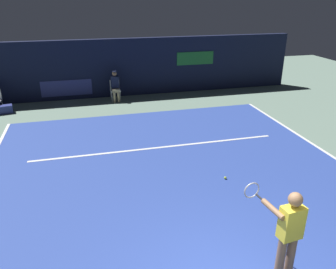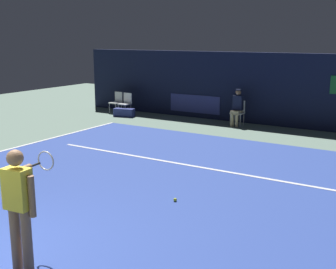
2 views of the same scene
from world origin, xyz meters
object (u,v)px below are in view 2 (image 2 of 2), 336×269
(tennis_player, at_px, (20,203))
(tennis_ball, at_px, (175,200))
(courtside_chair_far, at_px, (117,101))
(equipment_bag, at_px, (124,112))
(courtside_chair_near, at_px, (126,102))
(line_judge_on_chair, at_px, (237,107))

(tennis_player, distance_m, tennis_ball, 3.47)
(courtside_chair_far, bearing_deg, equipment_bag, -33.05)
(courtside_chair_near, xyz_separation_m, tennis_ball, (6.83, -7.42, -0.46))
(courtside_chair_near, height_order, equipment_bag, courtside_chair_near)
(courtside_chair_near, relative_size, tennis_ball, 12.94)
(tennis_player, distance_m, equipment_bag, 12.05)
(tennis_ball, bearing_deg, courtside_chair_near, 132.61)
(equipment_bag, bearing_deg, line_judge_on_chair, -4.35)
(tennis_ball, height_order, equipment_bag, equipment_bag)
(line_judge_on_chair, relative_size, equipment_bag, 1.57)
(courtside_chair_far, relative_size, equipment_bag, 1.05)
(courtside_chair_far, bearing_deg, courtside_chair_near, -9.17)
(tennis_player, relative_size, courtside_chair_far, 1.97)
(line_judge_on_chair, xyz_separation_m, courtside_chair_far, (-5.39, -0.13, -0.18))
(tennis_ball, bearing_deg, courtside_chair_far, 134.47)
(courtside_chair_near, bearing_deg, courtside_chair_far, 170.83)
(tennis_player, height_order, courtside_chair_far, tennis_player)
(tennis_player, height_order, line_judge_on_chair, tennis_player)
(courtside_chair_far, xyz_separation_m, tennis_ball, (7.37, -7.51, -0.46))
(tennis_player, height_order, equipment_bag, tennis_player)
(line_judge_on_chair, xyz_separation_m, equipment_bag, (-4.62, -0.63, -0.53))
(line_judge_on_chair, bearing_deg, tennis_ball, -75.47)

